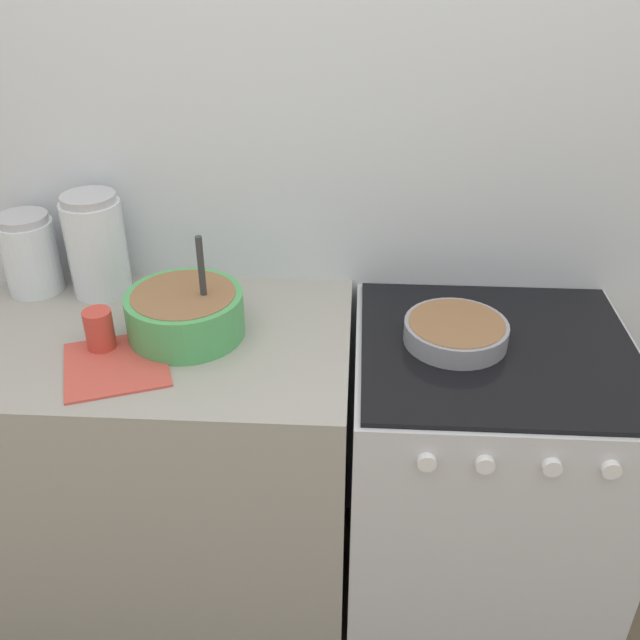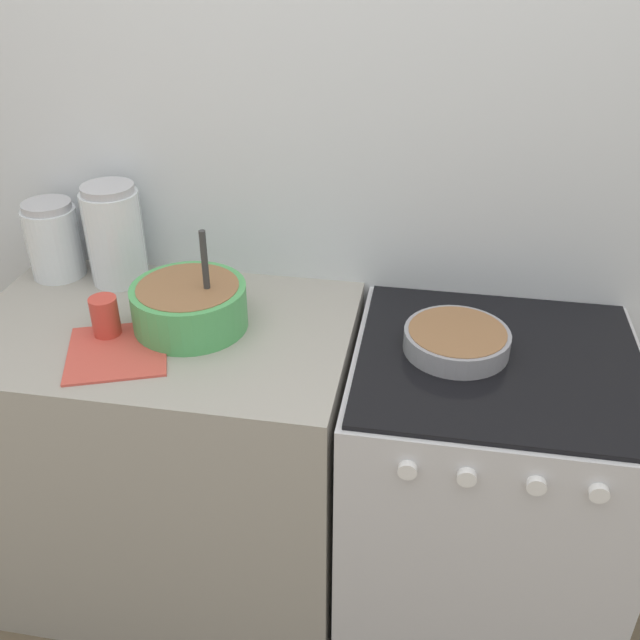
% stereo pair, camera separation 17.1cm
% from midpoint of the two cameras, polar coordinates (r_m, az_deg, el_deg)
% --- Properties ---
extents(wall_back, '(4.93, 0.05, 2.40)m').
position_cam_midpoint_polar(wall_back, '(1.88, 6.65, 11.82)').
color(wall_back, silver).
rests_on(wall_back, ground_plane).
extents(countertop_cabinet, '(0.97, 0.63, 0.88)m').
position_cam_midpoint_polar(countertop_cabinet, '(2.07, -9.09, -10.99)').
color(countertop_cabinet, '#9E998E').
rests_on(countertop_cabinet, ground_plane).
extents(stove, '(0.68, 0.65, 0.88)m').
position_cam_midpoint_polar(stove, '(2.01, 15.02, -13.56)').
color(stove, silver).
rests_on(stove, ground_plane).
extents(mixing_bowl, '(0.28, 0.28, 0.26)m').
position_cam_midpoint_polar(mixing_bowl, '(1.76, -7.70, 1.23)').
color(mixing_bowl, '#4CA559').
rests_on(mixing_bowl, countertop_cabinet).
extents(baking_pan, '(0.25, 0.25, 0.05)m').
position_cam_midpoint_polar(baking_pan, '(1.72, 13.69, -1.65)').
color(baking_pan, gray).
rests_on(baking_pan, stove).
extents(storage_jar_left, '(0.15, 0.15, 0.22)m').
position_cam_midpoint_polar(storage_jar_left, '(2.09, -18.31, 5.70)').
color(storage_jar_left, silver).
rests_on(storage_jar_left, countertop_cabinet).
extents(storage_jar_middle, '(0.15, 0.15, 0.28)m').
position_cam_midpoint_polar(storage_jar_middle, '(2.00, -13.70, 6.12)').
color(storage_jar_middle, silver).
rests_on(storage_jar_middle, countertop_cabinet).
extents(tin_can, '(0.07, 0.07, 0.10)m').
position_cam_midpoint_polar(tin_can, '(1.77, -14.20, 0.15)').
color(tin_can, '#CC3F33').
rests_on(tin_can, countertop_cabinet).
extents(recipe_page, '(0.30, 0.31, 0.01)m').
position_cam_midpoint_polar(recipe_page, '(1.72, -13.22, -2.53)').
color(recipe_page, '#CC4C3F').
rests_on(recipe_page, countertop_cabinet).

